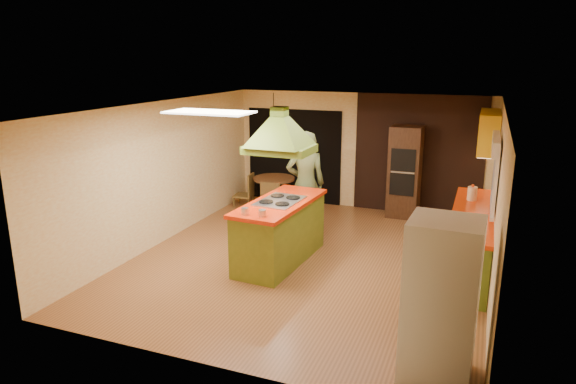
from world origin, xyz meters
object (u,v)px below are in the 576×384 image
at_px(man, 305,184).
at_px(canister_large, 472,193).
at_px(refrigerator, 441,300).
at_px(kitchen_island, 280,231).
at_px(wall_oven, 405,172).
at_px(dining_table, 274,187).

relative_size(man, canister_large, 8.52).
bearing_deg(canister_large, refrigerator, -92.20).
distance_m(kitchen_island, wall_oven, 3.55).
bearing_deg(wall_oven, man, -128.85).
bearing_deg(wall_oven, dining_table, -170.75).
height_order(refrigerator, dining_table, refrigerator).
bearing_deg(wall_oven, refrigerator, -76.68).
relative_size(refrigerator, wall_oven, 0.91).
bearing_deg(canister_large, dining_table, 162.83).
relative_size(kitchen_island, wall_oven, 1.11).
bearing_deg(man, kitchen_island, 68.18).
bearing_deg(refrigerator, canister_large, 90.23).
xyz_separation_m(dining_table, canister_large, (4.11, -1.27, 0.56)).
xyz_separation_m(kitchen_island, dining_table, (-1.27, 2.79, -0.04)).
bearing_deg(refrigerator, wall_oven, 104.93).
relative_size(dining_table, canister_large, 3.94).
xyz_separation_m(man, dining_table, (-1.22, 1.42, -0.50)).
bearing_deg(dining_table, kitchen_island, -65.48).
distance_m(kitchen_island, man, 1.45).
bearing_deg(wall_oven, kitchen_island, -113.82).
relative_size(kitchen_island, canister_large, 9.13).
xyz_separation_m(kitchen_island, refrigerator, (2.68, -2.29, 0.34)).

